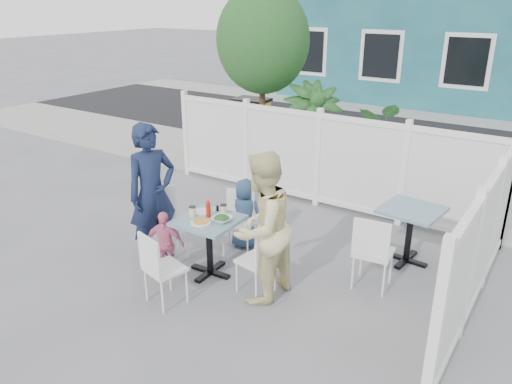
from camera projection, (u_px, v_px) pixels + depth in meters
The scene contains 30 objects.
ground at pixel (229, 259), 6.82m from camera, with size 80.00×80.00×0.00m, color slate.
near_sidewalk at pixel (344, 180), 9.76m from camera, with size 24.00×2.60×0.01m, color gray.
street at pixel (405, 139), 12.63m from camera, with size 24.00×5.00×0.01m, color black.
far_sidewalk at pixel (438, 116), 15.04m from camera, with size 24.00×1.60×0.01m, color gray.
building at pixel (462, 8), 16.83m from camera, with size 11.00×6.00×6.00m.
fence_back at pixel (318, 161), 8.34m from camera, with size 5.86×0.08×1.60m.
fence_right at pixel (480, 248), 5.45m from camera, with size 0.08×3.66×1.60m.
tree at pixel (263, 41), 9.26m from camera, with size 1.80×1.62×3.59m.
utility_cabinet at pixel (252, 130), 10.89m from camera, with size 0.69×0.49×1.27m, color gold.
potted_shrub_a at pixel (310, 137), 9.09m from camera, with size 1.09×1.09×1.95m, color #143D1B.
potted_shrub_b at pixel (404, 163), 8.15m from camera, with size 1.48×1.28×1.65m, color #143D1B.
main_table at pixel (209, 232), 6.27m from camera, with size 0.76×0.76×0.77m.
spare_table at pixel (411, 221), 6.56m from camera, with size 0.81×0.81×0.78m.
chair_left at pixel (166, 218), 6.76m from camera, with size 0.56×0.56×0.96m.
chair_right at pixel (261, 256), 5.86m from camera, with size 0.44×0.45×0.87m.
chair_back at pixel (239, 216), 6.92m from camera, with size 0.51×0.51×0.87m.
chair_near at pixel (159, 264), 5.64m from camera, with size 0.49×0.48×0.90m.
chair_spare at pixel (372, 248), 5.92m from camera, with size 0.48×0.47×0.97m.
man at pixel (152, 194), 6.53m from camera, with size 0.69×0.45×1.89m, color #141E3C.
woman at pixel (261, 228), 5.66m from camera, with size 0.87×0.68×1.80m, color #D2BD4E.
boy at pixel (245, 214), 7.01m from camera, with size 0.50×0.32×1.01m, color navy.
toddler at pixel (164, 244), 6.30m from camera, with size 0.52×0.21×0.88m, color pink.
plate_main at pixel (201, 223), 6.09m from camera, with size 0.25×0.25×0.02m, color white.
plate_side at pixel (202, 212), 6.40m from camera, with size 0.22×0.22×0.02m, color white.
salad_bowl at pixel (222, 219), 6.12m from camera, with size 0.24×0.24×0.06m, color white.
coffee_cup_a at pixel (192, 212), 6.25m from camera, with size 0.08×0.08×0.13m, color beige.
coffee_cup_b at pixel (224, 210), 6.32m from camera, with size 0.08×0.08×0.12m, color beige.
ketchup_bottle at pixel (208, 210), 6.23m from camera, with size 0.06×0.06×0.19m, color #B81B0A.
salt_shaker at pixel (214, 210), 6.40m from camera, with size 0.03×0.03×0.06m, color white.
pepper_shaker at pixel (217, 208), 6.43m from camera, with size 0.03×0.03×0.07m, color black.
Camera 1 is at (3.64, -4.80, 3.34)m, focal length 35.00 mm.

